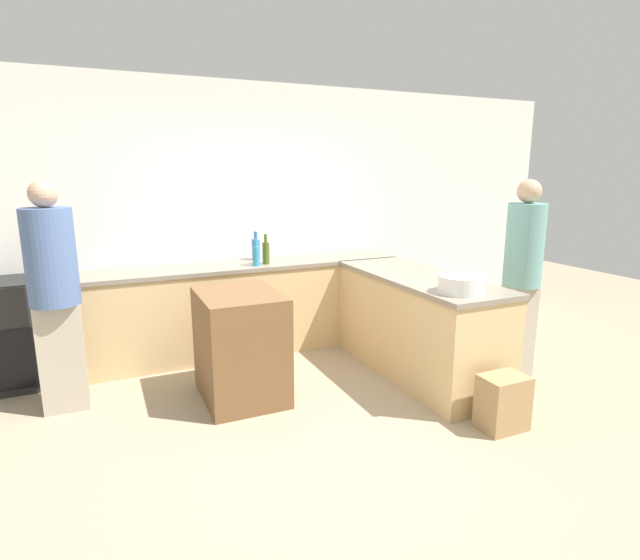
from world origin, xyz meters
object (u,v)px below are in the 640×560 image
paper_bag (503,402)px  olive_oil_bottle (266,252)px  range_oven (34,331)px  person_at_peninsula (522,272)px  person_by_range (54,290)px  water_bottle_blue (256,249)px  island_table (241,346)px  mixing_bowl (461,284)px  dish_soap_bottle (256,255)px

paper_bag → olive_oil_bottle: bearing=115.2°
range_oven → person_at_peninsula: (3.91, -1.65, 0.50)m
person_at_peninsula → person_by_range: bearing=165.4°
range_oven → paper_bag: bearing=-36.7°
paper_bag → water_bottle_blue: bearing=113.0°
island_table → mixing_bowl: 1.80m
island_table → olive_oil_bottle: bearing=60.0°
range_oven → person_at_peninsula: size_ratio=0.53×
water_bottle_blue → paper_bag: bearing=-67.0°
olive_oil_bottle → person_by_range: size_ratio=0.17×
water_bottle_blue → person_at_peninsula: 2.58m
island_table → range_oven: bearing=145.9°
water_bottle_blue → dish_soap_bottle: (-0.10, -0.32, -0.01)m
range_oven → island_table: size_ratio=1.05×
water_bottle_blue → person_by_range: 2.01m
island_table → dish_soap_bottle: size_ratio=3.36×
island_table → person_by_range: size_ratio=0.50×
island_table → person_at_peninsula: size_ratio=0.50×
person_by_range → person_at_peninsula: size_ratio=1.01×
olive_oil_bottle → water_bottle_blue: (-0.02, 0.28, -0.00)m
olive_oil_bottle → person_by_range: bearing=-162.8°
mixing_bowl → water_bottle_blue: (-1.00, 2.02, 0.05)m
range_oven → person_at_peninsula: person_at_peninsula is taller
person_by_range → olive_oil_bottle: bearing=17.2°
water_bottle_blue → person_at_peninsula: person_at_peninsula is taller
island_table → olive_oil_bottle: olive_oil_bottle is taller
water_bottle_blue → dish_soap_bottle: water_bottle_blue is taller
mixing_bowl → olive_oil_bottle: olive_oil_bottle is taller
island_table → person_by_range: person_by_range is taller
water_bottle_blue → paper_bag: (1.05, -2.48, -0.83)m
dish_soap_bottle → person_by_range: 1.81m
water_bottle_blue → paper_bag: water_bottle_blue is taller
island_table → person_at_peninsula: (2.36, -0.60, 0.52)m
person_at_peninsula → paper_bag: bearing=-139.6°
range_oven → olive_oil_bottle: 2.17m
mixing_bowl → paper_bag: (0.05, -0.46, -0.78)m
range_oven → water_bottle_blue: water_bottle_blue is taller
olive_oil_bottle → person_by_range: person_by_range is taller
water_bottle_blue → mixing_bowl: bearing=-63.8°
dish_soap_bottle → paper_bag: (1.15, -2.16, -0.82)m
mixing_bowl → person_at_peninsula: person_at_peninsula is taller
dish_soap_bottle → paper_bag: size_ratio=0.65×
olive_oil_bottle → paper_bag: 2.57m
person_at_peninsula → olive_oil_bottle: bearing=140.1°
mixing_bowl → water_bottle_blue: bearing=116.2°
water_bottle_blue → olive_oil_bottle: bearing=-86.5°
range_oven → water_bottle_blue: 2.15m
mixing_bowl → water_bottle_blue: size_ratio=1.19×
island_table → dish_soap_bottle: 1.14m
person_by_range → water_bottle_blue: bearing=24.9°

